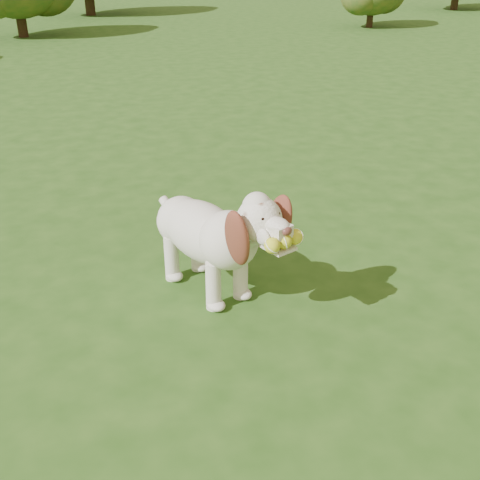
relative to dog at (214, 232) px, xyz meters
name	(u,v)px	position (x,y,z in m)	size (l,w,h in m)	color
ground	(245,260)	(0.27, 0.30, -0.36)	(80.00, 80.00, 0.00)	#214413
dog	(214,232)	(0.00, 0.00, 0.00)	(0.59, 1.00, 0.67)	silver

